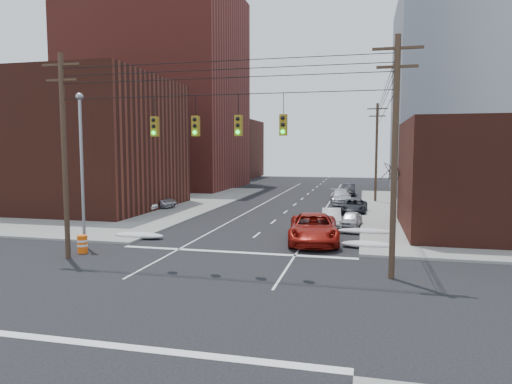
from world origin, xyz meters
The scene contains 28 objects.
ground centered at (0.00, 0.00, 0.00)m, with size 160.00×160.00×0.00m, color black.
sidewalk_nw centered at (-27.00, 27.00, 0.07)m, with size 40.00×40.00×0.15m, color gray.
building_brick_tall centered at (-24.00, 48.00, 15.00)m, with size 24.00×20.00×30.00m, color maroon.
building_brick_near centered at (-22.00, 22.00, 6.50)m, with size 20.00×16.00×13.00m, color #4C1F16.
building_brick_far centered at (-26.00, 74.00, 6.00)m, with size 22.00×18.00×12.00m, color #4C1F16.
building_office centered at (22.00, 44.00, 12.50)m, with size 22.00×20.00×25.00m, color gray.
building_glass centered at (24.00, 70.00, 11.00)m, with size 20.00×18.00×22.00m, color gray.
utility_pole_left centered at (-8.50, 3.00, 5.78)m, with size 2.20×0.28×11.00m.
utility_pole_right centered at (8.50, 3.00, 5.78)m, with size 2.20×0.28×11.00m.
utility_pole_far centered at (8.50, 34.00, 5.78)m, with size 2.20×0.28×11.00m.
traffic_signals centered at (0.10, 2.97, 7.17)m, with size 17.00×0.42×2.02m.
street_light centered at (-9.50, 6.00, 5.54)m, with size 0.44×0.44×9.32m.
bare_tree centered at (9.59, 20.00, 2.32)m, with size 2.09×2.20×4.93m.
snow_nw centered at (-7.40, 9.00, 0.21)m, with size 3.50×1.08×0.42m, color silver.
snow_ne centered at (7.40, 9.50, 0.21)m, with size 3.00×1.08×0.42m, color silver.
snow_east_far centered at (7.40, 14.00, 0.21)m, with size 4.00×1.08×0.42m, color silver.
red_pickup centered at (4.11, 10.33, 0.92)m, with size 3.06×6.63×1.84m, color maroon.
parked_car_a centered at (6.29, 16.70, 0.61)m, with size 1.43×3.56×1.21m, color silver.
parked_car_b centered at (4.80, 16.87, 0.68)m, with size 1.44×4.12×1.36m, color silver.
parked_car_c centered at (6.40, 24.60, 0.66)m, with size 2.18×4.72×1.31m, color black.
parked_car_d centered at (4.80, 31.65, 0.77)m, with size 2.16×5.32×1.54m, color #B7B7BC.
parked_car_e centered at (4.80, 35.70, 0.61)m, with size 1.44×3.57×1.22m, color maroon.
parked_car_f centered at (5.34, 41.65, 0.74)m, with size 1.57×4.49×1.48m, color black.
lot_car_a centered at (-13.92, 20.86, 0.80)m, with size 1.38×3.96×1.31m, color silver.
lot_car_b centered at (-13.19, 23.35, 0.80)m, with size 2.14×4.65×1.29m, color #B8B8BD.
lot_car_c centered at (-18.78, 19.29, 0.90)m, with size 2.10×5.16×1.50m, color black.
lot_car_d centered at (-17.66, 30.92, 0.88)m, with size 1.71×4.26×1.45m, color #B5B5BA.
construction_barrel centered at (-8.50, 4.32, 0.53)m, with size 0.66×0.66×1.03m.
Camera 1 is at (7.14, -18.49, 5.96)m, focal length 32.00 mm.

